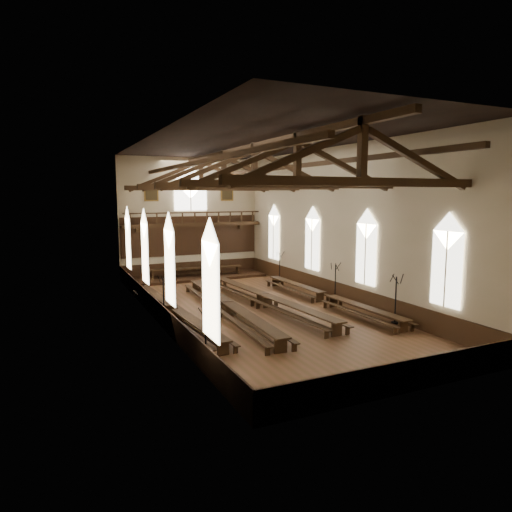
{
  "coord_description": "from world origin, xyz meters",
  "views": [
    {
      "loc": [
        -11.27,
        -24.56,
        6.9
      ],
      "look_at": [
        0.8,
        1.5,
        3.04
      ],
      "focal_mm": 32.0,
      "sensor_mm": 36.0,
      "label": 1
    }
  ],
  "objects_px": {
    "candelabrum_right_near": "(395,309)",
    "refectory_row_d": "(326,297)",
    "refectory_row_c": "(264,297)",
    "candelabrum_left_far": "(143,289)",
    "candelabrum_right_mid": "(335,290)",
    "refectory_row_b": "(229,305)",
    "candelabrum_left_near": "(206,346)",
    "candelabrum_left_mid": "(164,306)",
    "candelabrum_right_far": "(280,272)",
    "dais": "(196,277)",
    "refectory_row_a": "(174,310)",
    "high_table": "(196,269)"
  },
  "relations": [
    {
      "from": "candelabrum_right_near",
      "to": "refectory_row_d",
      "type": "bearing_deg",
      "value": 99.87
    },
    {
      "from": "refectory_row_c",
      "to": "candelabrum_left_far",
      "type": "height_order",
      "value": "candelabrum_left_far"
    },
    {
      "from": "candelabrum_left_far",
      "to": "candelabrum_right_mid",
      "type": "height_order",
      "value": "candelabrum_right_mid"
    },
    {
      "from": "candelabrum_right_near",
      "to": "refectory_row_b",
      "type": "bearing_deg",
      "value": 143.61
    },
    {
      "from": "candelabrum_left_near",
      "to": "candelabrum_left_mid",
      "type": "bearing_deg",
      "value": 90.0
    },
    {
      "from": "candelabrum_right_mid",
      "to": "candelabrum_right_far",
      "type": "relative_size",
      "value": 1.06
    },
    {
      "from": "candelabrum_left_mid",
      "to": "candelabrum_right_near",
      "type": "distance_m",
      "value": 12.63
    },
    {
      "from": "candelabrum_left_near",
      "to": "candelabrum_right_mid",
      "type": "distance_m",
      "value": 13.04
    },
    {
      "from": "dais",
      "to": "candelabrum_left_near",
      "type": "distance_m",
      "value": 19.48
    },
    {
      "from": "refectory_row_a",
      "to": "candelabrum_left_mid",
      "type": "xyz_separation_m",
      "value": [
        -0.55,
        0.09,
        0.26
      ]
    },
    {
      "from": "refectory_row_c",
      "to": "candelabrum_right_near",
      "type": "relative_size",
      "value": 5.45
    },
    {
      "from": "high_table",
      "to": "candelabrum_left_near",
      "type": "height_order",
      "value": "candelabrum_left_near"
    },
    {
      "from": "refectory_row_d",
      "to": "dais",
      "type": "xyz_separation_m",
      "value": [
        -4.72,
        12.22,
        -0.41
      ]
    },
    {
      "from": "refectory_row_c",
      "to": "candelabrum_right_far",
      "type": "relative_size",
      "value": 6.1
    },
    {
      "from": "dais",
      "to": "candelabrum_right_mid",
      "type": "bearing_deg",
      "value": -64.56
    },
    {
      "from": "refectory_row_c",
      "to": "candelabrum_left_mid",
      "type": "bearing_deg",
      "value": -175.86
    },
    {
      "from": "refectory_row_c",
      "to": "candelabrum_right_near",
      "type": "bearing_deg",
      "value": -54.08
    },
    {
      "from": "refectory_row_c",
      "to": "candelabrum_left_near",
      "type": "relative_size",
      "value": 6.17
    },
    {
      "from": "candelabrum_right_far",
      "to": "candelabrum_right_near",
      "type": "bearing_deg",
      "value": -90.0
    },
    {
      "from": "candelabrum_left_mid",
      "to": "candelabrum_right_far",
      "type": "distance_m",
      "value": 13.27
    },
    {
      "from": "candelabrum_right_far",
      "to": "refectory_row_a",
      "type": "bearing_deg",
      "value": -145.07
    },
    {
      "from": "refectory_row_b",
      "to": "refectory_row_c",
      "type": "height_order",
      "value": "refectory_row_c"
    },
    {
      "from": "high_table",
      "to": "candelabrum_right_far",
      "type": "height_order",
      "value": "candelabrum_right_far"
    },
    {
      "from": "candelabrum_left_mid",
      "to": "candelabrum_right_near",
      "type": "height_order",
      "value": "candelabrum_right_near"
    },
    {
      "from": "refectory_row_a",
      "to": "candelabrum_right_far",
      "type": "distance_m",
      "value": 12.87
    },
    {
      "from": "candelabrum_left_mid",
      "to": "high_table",
      "type": "bearing_deg",
      "value": 64.43
    },
    {
      "from": "candelabrum_left_far",
      "to": "candelabrum_right_near",
      "type": "xyz_separation_m",
      "value": [
        11.1,
        -11.74,
        0.13
      ]
    },
    {
      "from": "refectory_row_d",
      "to": "candelabrum_right_mid",
      "type": "distance_m",
      "value": 1.02
    },
    {
      "from": "dais",
      "to": "high_table",
      "type": "distance_m",
      "value": 0.71
    },
    {
      "from": "candelabrum_right_mid",
      "to": "refectory_row_d",
      "type": "bearing_deg",
      "value": -157.32
    },
    {
      "from": "candelabrum_left_mid",
      "to": "candelabrum_right_far",
      "type": "height_order",
      "value": "candelabrum_left_mid"
    },
    {
      "from": "refectory_row_c",
      "to": "candelabrum_right_near",
      "type": "height_order",
      "value": "candelabrum_right_near"
    },
    {
      "from": "dais",
      "to": "candelabrum_left_near",
      "type": "xyz_separation_m",
      "value": [
        -5.47,
        -18.68,
        0.63
      ]
    },
    {
      "from": "refectory_row_d",
      "to": "candelabrum_left_near",
      "type": "height_order",
      "value": "candelabrum_left_near"
    },
    {
      "from": "refectory_row_a",
      "to": "refectory_row_d",
      "type": "distance_m",
      "value": 9.67
    },
    {
      "from": "refectory_row_c",
      "to": "candelabrum_right_far",
      "type": "bearing_deg",
      "value": 55.42
    },
    {
      "from": "refectory_row_c",
      "to": "dais",
      "type": "relative_size",
      "value": 1.3
    },
    {
      "from": "candelabrum_left_mid",
      "to": "candelabrum_right_near",
      "type": "xyz_separation_m",
      "value": [
        11.1,
        -6.02,
        0.06
      ]
    },
    {
      "from": "refectory_row_b",
      "to": "candelabrum_right_near",
      "type": "xyz_separation_m",
      "value": [
        7.45,
        -5.49,
        0.26
      ]
    },
    {
      "from": "refectory_row_a",
      "to": "dais",
      "type": "relative_size",
      "value": 1.22
    },
    {
      "from": "high_table",
      "to": "candelabrum_right_mid",
      "type": "xyz_separation_m",
      "value": [
        5.63,
        -11.84,
        -0.04
      ]
    },
    {
      "from": "refectory_row_b",
      "to": "candelabrum_left_near",
      "type": "distance_m",
      "value": 7.65
    },
    {
      "from": "candelabrum_right_mid",
      "to": "candelabrum_left_mid",
      "type": "bearing_deg",
      "value": 177.85
    },
    {
      "from": "dais",
      "to": "candelabrum_right_far",
      "type": "distance_m",
      "value": 7.02
    },
    {
      "from": "refectory_row_c",
      "to": "candelabrum_right_mid",
      "type": "height_order",
      "value": "candelabrum_right_mid"
    },
    {
      "from": "high_table",
      "to": "candelabrum_left_far",
      "type": "bearing_deg",
      "value": -133.74
    },
    {
      "from": "refectory_row_d",
      "to": "candelabrum_left_near",
      "type": "xyz_separation_m",
      "value": [
        -10.19,
        -6.46,
        0.22
      ]
    },
    {
      "from": "refectory_row_c",
      "to": "dais",
      "type": "bearing_deg",
      "value": 94.87
    },
    {
      "from": "refectory_row_b",
      "to": "candelabrum_left_mid",
      "type": "xyz_separation_m",
      "value": [
        -3.65,
        0.53,
        0.2
      ]
    },
    {
      "from": "high_table",
      "to": "refectory_row_c",
      "type": "bearing_deg",
      "value": -85.13
    }
  ]
}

